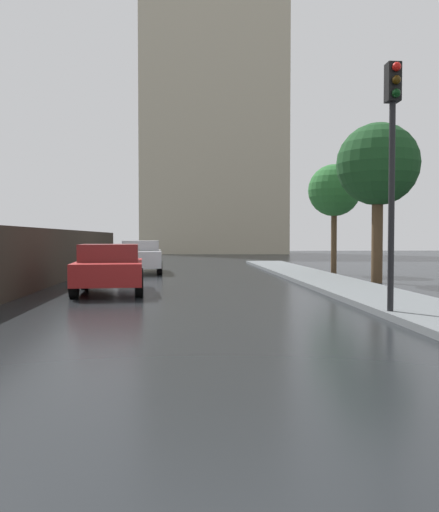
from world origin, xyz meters
TOP-DOWN VIEW (x-y plane):
  - car_white_near_kerb at (-1.82, 21.39)m, footprint 2.06×4.51m
  - car_red_mid_road at (-2.03, 12.80)m, footprint 2.15×4.02m
  - traffic_light at (4.17, 7.54)m, footprint 0.26×0.39m
  - street_tree_near at (6.63, 19.91)m, footprint 2.25×2.25m
  - street_tree_mid at (6.89, 15.52)m, footprint 2.87×2.87m
  - distant_tower at (3.40, 51.07)m, footprint 15.13×8.97m

SIDE VIEW (x-z plane):
  - car_red_mid_road at x=-2.03m, z-range 0.03..1.42m
  - car_white_near_kerb at x=-1.82m, z-range 0.03..1.49m
  - traffic_light at x=4.17m, z-range 1.04..5.88m
  - street_tree_near at x=6.63m, z-range 1.23..6.00m
  - street_tree_mid at x=6.89m, z-range 1.31..6.90m
  - distant_tower at x=3.40m, z-range -2.27..27.20m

